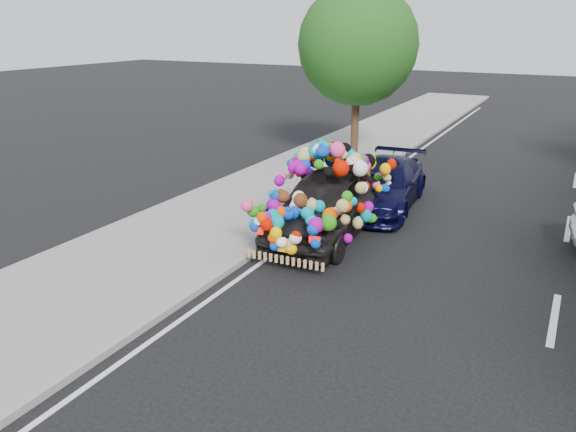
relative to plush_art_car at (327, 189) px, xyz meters
The scene contains 7 objects.
ground 2.63m from the plush_art_car, 51.54° to the right, with size 100.00×100.00×0.00m, color black.
sidewalk 3.54m from the plush_art_car, 146.53° to the right, with size 4.00×60.00×0.12m, color gray.
kerb 2.31m from the plush_art_car, 115.00° to the right, with size 0.15×60.00×0.13m, color gray.
lane_markings 5.53m from the plush_art_car, 20.15° to the right, with size 6.00×50.00×0.01m, color silver, non-canonical shape.
tree_near_sidewalk 8.49m from the plush_art_car, 106.90° to the left, with size 4.20×4.20×6.13m.
plush_art_car is the anchor object (origin of this frame).
navy_sedan 2.73m from the plush_art_car, 79.17° to the left, with size 1.77×4.35×1.26m, color black.
Camera 1 is at (3.54, -9.57, 4.79)m, focal length 35.00 mm.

